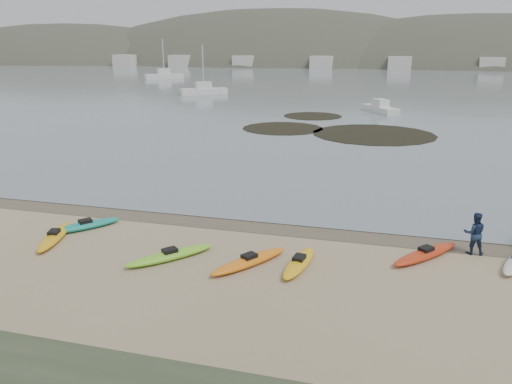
% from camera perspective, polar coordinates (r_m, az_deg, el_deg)
% --- Properties ---
extents(ground, '(600.00, 600.00, 0.00)m').
position_cam_1_polar(ground, '(23.70, 0.00, -3.48)').
color(ground, tan).
rests_on(ground, ground).
extents(wet_sand, '(60.00, 60.00, 0.00)m').
position_cam_1_polar(wet_sand, '(23.42, -0.19, -3.71)').
color(wet_sand, brown).
rests_on(wet_sand, ground).
extents(water, '(1200.00, 1200.00, 0.00)m').
position_cam_1_polar(water, '(321.64, 14.47, 14.76)').
color(water, slate).
rests_on(water, ground).
extents(kayaks, '(23.45, 8.30, 0.34)m').
position_cam_1_polar(kayaks, '(20.20, -4.44, -6.70)').
color(kayaks, gold).
rests_on(kayaks, ground).
extents(person_east, '(0.88, 0.71, 1.75)m').
position_cam_1_polar(person_east, '(21.81, 23.70, -4.34)').
color(person_east, navy).
rests_on(person_east, ground).
extents(kelp_mats, '(18.47, 19.34, 0.04)m').
position_cam_1_polar(kelp_mats, '(50.15, 9.07, 7.16)').
color(kelp_mats, black).
rests_on(kelp_mats, water).
extents(moored_boats, '(111.59, 87.54, 1.24)m').
position_cam_1_polar(moored_boats, '(105.20, 15.53, 11.99)').
color(moored_boats, silver).
rests_on(moored_boats, ground).
extents(far_hills, '(550.00, 135.00, 80.00)m').
position_cam_1_polar(far_hills, '(219.38, 24.04, 8.99)').
color(far_hills, '#384235').
rests_on(far_hills, ground).
extents(far_town, '(199.00, 5.00, 4.00)m').
position_cam_1_polar(far_town, '(166.60, 15.56, 14.01)').
color(far_town, beige).
rests_on(far_town, ground).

